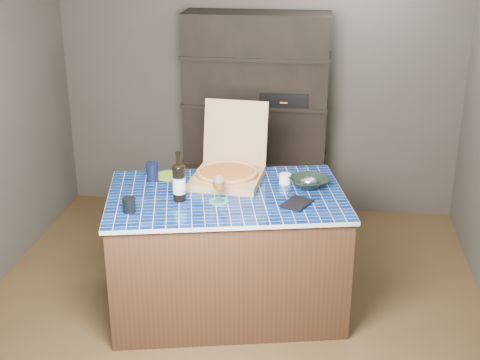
# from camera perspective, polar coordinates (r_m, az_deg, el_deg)

# --- Properties ---
(room) EXTENTS (3.50, 3.50, 3.50)m
(room) POSITION_cam_1_polar(r_m,az_deg,el_deg) (4.19, -0.91, 3.93)
(room) COLOR #503E22
(room) RESTS_ON ground
(shelving_unit) EXTENTS (1.20, 0.41, 1.80)m
(shelving_unit) POSITION_cam_1_polar(r_m,az_deg,el_deg) (5.74, 1.39, 5.24)
(shelving_unit) COLOR black
(shelving_unit) RESTS_ON floor
(kitchen_island) EXTENTS (1.70, 1.27, 0.84)m
(kitchen_island) POSITION_cam_1_polar(r_m,az_deg,el_deg) (4.52, -1.14, -6.13)
(kitchen_island) COLOR #412819
(kitchen_island) RESTS_ON floor
(pizza_box) EXTENTS (0.49, 0.58, 0.49)m
(pizza_box) POSITION_cam_1_polar(r_m,az_deg,el_deg) (4.54, -1.02, 0.77)
(pizza_box) COLOR tan
(pizza_box) RESTS_ON kitchen_island
(mead_bottle) EXTENTS (0.09, 0.09, 0.32)m
(mead_bottle) POSITION_cam_1_polar(r_m,az_deg,el_deg) (4.22, -5.23, -0.14)
(mead_bottle) COLOR black
(mead_bottle) RESTS_ON kitchen_island
(teal_trivet) EXTENTS (0.13, 0.13, 0.01)m
(teal_trivet) POSITION_cam_1_polar(r_m,az_deg,el_deg) (4.23, -1.80, -1.84)
(teal_trivet) COLOR teal
(teal_trivet) RESTS_ON kitchen_island
(wine_glass) EXTENTS (0.08, 0.08, 0.17)m
(wine_glass) POSITION_cam_1_polar(r_m,az_deg,el_deg) (4.18, -1.82, -0.32)
(wine_glass) COLOR white
(wine_glass) RESTS_ON teal_trivet
(tumbler) EXTENTS (0.08, 0.08, 0.09)m
(tumbler) POSITION_cam_1_polar(r_m,az_deg,el_deg) (4.13, -9.44, -2.11)
(tumbler) COLOR black
(tumbler) RESTS_ON kitchen_island
(dvd_case) EXTENTS (0.21, 0.24, 0.02)m
(dvd_case) POSITION_cam_1_polar(r_m,az_deg,el_deg) (4.20, 4.90, -2.00)
(dvd_case) COLOR black
(dvd_case) RESTS_ON kitchen_island
(bowl) EXTENTS (0.35, 0.35, 0.06)m
(bowl) POSITION_cam_1_polar(r_m,az_deg,el_deg) (4.48, 5.90, -0.17)
(bowl) COLOR black
(bowl) RESTS_ON kitchen_island
(foil_contents) EXTENTS (0.12, 0.10, 0.05)m
(foil_contents) POSITION_cam_1_polar(r_m,az_deg,el_deg) (4.47, 5.91, -0.07)
(foil_contents) COLOR #BBB9C5
(foil_contents) RESTS_ON bowl
(white_jar) EXTENTS (0.08, 0.08, 0.07)m
(white_jar) POSITION_cam_1_polar(r_m,az_deg,el_deg) (4.51, 3.86, 0.10)
(white_jar) COLOR white
(white_jar) RESTS_ON kitchen_island
(navy_cup) EXTENTS (0.08, 0.08, 0.13)m
(navy_cup) POSITION_cam_1_polar(r_m,az_deg,el_deg) (4.58, -7.50, 0.71)
(navy_cup) COLOR black
(navy_cup) RESTS_ON kitchen_island
(green_trivet) EXTENTS (0.20, 0.20, 0.01)m
(green_trivet) POSITION_cam_1_polar(r_m,az_deg,el_deg) (4.67, -6.16, 0.37)
(green_trivet) COLOR #82AC24
(green_trivet) RESTS_ON kitchen_island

